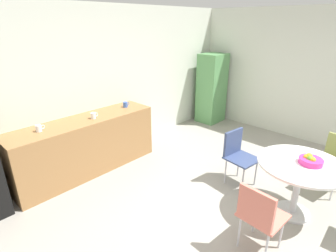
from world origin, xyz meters
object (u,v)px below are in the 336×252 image
at_px(round_table, 300,174).
at_px(chair_navy, 237,151).
at_px(chair_olive, 335,158).
at_px(mug_white, 125,105).
at_px(mug_red, 93,116).
at_px(chair_coral, 259,213).
at_px(fruit_bowl, 310,160).
at_px(mug_green, 39,128).
at_px(locker_cabinet, 212,89).

relative_size(round_table, chair_navy, 1.24).
xyz_separation_m(chair_olive, mug_white, (-1.31, 3.07, 0.43)).
bearing_deg(mug_red, chair_coral, -86.37).
xyz_separation_m(chair_coral, fruit_bowl, (0.98, -0.14, 0.26)).
bearing_deg(chair_coral, chair_navy, 38.74).
xyz_separation_m(chair_coral, mug_green, (-0.97, 2.80, 0.43)).
bearing_deg(mug_white, mug_red, -171.96).
bearing_deg(locker_cabinet, mug_white, 177.23).
bearing_deg(chair_coral, round_table, -4.56).
height_order(locker_cabinet, chair_coral, locker_cabinet).
bearing_deg(fruit_bowl, mug_white, 98.51).
relative_size(locker_cabinet, round_table, 1.58).
relative_size(chair_navy, fruit_bowl, 3.07).
xyz_separation_m(mug_white, mug_red, (-0.71, -0.10, 0.00)).
bearing_deg(mug_green, chair_coral, -70.83).
xyz_separation_m(chair_navy, mug_red, (-1.23, 1.86, 0.43)).
bearing_deg(round_table, locker_cabinet, 52.78).
relative_size(round_table, mug_white, 7.97).
relative_size(chair_navy, chair_coral, 1.00).
bearing_deg(mug_green, fruit_bowl, -56.45).
xyz_separation_m(chair_olive, mug_red, (-2.01, 2.97, 0.43)).
height_order(fruit_bowl, mug_green, mug_green).
distance_m(locker_cabinet, chair_olive, 3.20).
bearing_deg(fruit_bowl, chair_coral, 171.72).
relative_size(locker_cabinet, chair_olive, 1.96).
distance_m(mug_white, mug_green, 1.51).
xyz_separation_m(locker_cabinet, mug_red, (-3.20, 0.02, 0.13)).
height_order(locker_cabinet, mug_white, locker_cabinet).
xyz_separation_m(chair_navy, mug_green, (-2.03, 1.95, 0.43)).
xyz_separation_m(locker_cabinet, chair_coral, (-3.03, -2.69, -0.29)).
relative_size(chair_olive, mug_red, 6.43).
bearing_deg(chair_olive, mug_red, 124.11).
relative_size(chair_coral, mug_white, 6.43).
xyz_separation_m(round_table, chair_navy, (0.13, 0.92, -0.07)).
bearing_deg(mug_white, chair_coral, -100.80).
relative_size(locker_cabinet, mug_red, 12.62).
xyz_separation_m(locker_cabinet, chair_navy, (-1.97, -1.84, -0.29)).
bearing_deg(chair_olive, round_table, 168.32).
height_order(round_table, mug_green, mug_green).
bearing_deg(fruit_bowl, round_table, 125.62).
bearing_deg(round_table, chair_olive, -11.68).
height_order(locker_cabinet, chair_navy, locker_cabinet).
distance_m(chair_olive, fruit_bowl, 0.91).
distance_m(round_table, chair_navy, 0.93).
height_order(chair_navy, mug_red, mug_red).
distance_m(locker_cabinet, mug_white, 2.50).
bearing_deg(round_table, fruit_bowl, -54.38).
xyz_separation_m(locker_cabinet, fruit_bowl, (-2.05, -2.83, -0.03)).
distance_m(round_table, chair_coral, 0.93).
xyz_separation_m(fruit_bowl, mug_white, (-0.44, 2.95, 0.16)).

